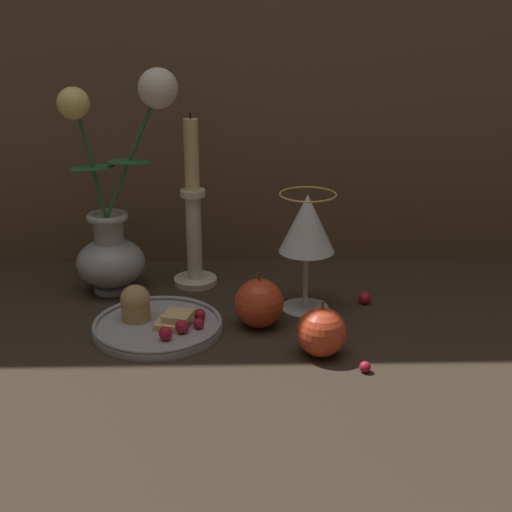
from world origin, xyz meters
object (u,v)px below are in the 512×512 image
wine_glass (307,227)px  vase (114,223)px  plate_with_pastries (155,321)px  apple_near_glass (322,332)px  candlestick (194,222)px  apple_beside_vase (259,304)px

wine_glass → vase: bearing=166.0°
vase → plate_with_pastries: size_ratio=1.91×
vase → apple_near_glass: size_ratio=4.51×
candlestick → apple_beside_vase: candlestick is taller
wine_glass → apple_near_glass: bearing=-86.9°
apple_beside_vase → plate_with_pastries: bearing=-177.2°
plate_with_pastries → candlestick: size_ratio=0.66×
apple_beside_vase → apple_near_glass: 0.12m
vase → candlestick: vase is taller
candlestick → apple_beside_vase: size_ratio=3.39×
vase → plate_with_pastries: 0.19m
plate_with_pastries → apple_beside_vase: bearing=2.8°
plate_with_pastries → apple_near_glass: bearing=-19.1°
apple_beside_vase → apple_near_glass: size_ratio=1.06×
candlestick → wine_glass: bearing=-31.0°
vase → plate_with_pastries: bearing=-62.7°
plate_with_pastries → candlestick: 0.20m
wine_glass → apple_beside_vase: 0.14m
candlestick → apple_beside_vase: (0.10, -0.17, -0.07)m
vase → wine_glass: bearing=-14.0°
vase → apple_near_glass: vase is taller
wine_glass → candlestick: (-0.17, 0.11, -0.02)m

